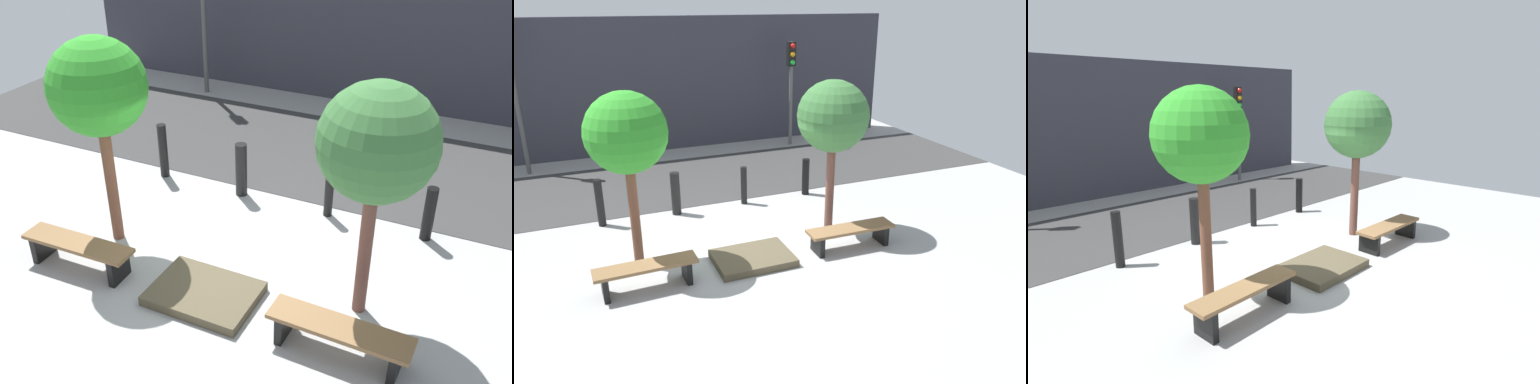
{
  "view_description": "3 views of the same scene",
  "coord_description": "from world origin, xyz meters",
  "views": [
    {
      "loc": [
        3.35,
        -5.96,
        5.33
      ],
      "look_at": [
        0.47,
        0.06,
        1.48
      ],
      "focal_mm": 40.0,
      "sensor_mm": 36.0,
      "label": 1
    },
    {
      "loc": [
        -2.94,
        -8.61,
        4.73
      ],
      "look_at": [
        0.32,
        -0.74,
        1.43
      ],
      "focal_mm": 35.0,
      "sensor_mm": 36.0,
      "label": 2
    },
    {
      "loc": [
        -5.41,
        -4.88,
        3.15
      ],
      "look_at": [
        -0.34,
        0.02,
        1.44
      ],
      "focal_mm": 28.0,
      "sensor_mm": 36.0,
      "label": 3
    }
  ],
  "objects": [
    {
      "name": "ground_plane",
      "position": [
        0.0,
        0.0,
        0.0
      ],
      "size": [
        18.0,
        18.0,
        0.0
      ],
      "primitive_type": "plane",
      "color": "#9A9A9A"
    },
    {
      "name": "road_strip",
      "position": [
        0.0,
        4.42,
        0.01
      ],
      "size": [
        18.0,
        3.95,
        0.01
      ],
      "primitive_type": "cube",
      "color": "#353535",
      "rests_on": "ground"
    },
    {
      "name": "building_facade",
      "position": [
        0.0,
        7.91,
        2.13
      ],
      "size": [
        16.2,
        0.5,
        4.25
      ],
      "primitive_type": "cube",
      "color": "#33333D",
      "rests_on": "ground"
    },
    {
      "name": "bench_left",
      "position": [
        -2.03,
        -0.84,
        0.34
      ],
      "size": [
        1.78,
        0.47,
        0.48
      ],
      "rotation": [
        0.0,
        0.0,
        0.03
      ],
      "color": "black",
      "rests_on": "ground"
    },
    {
      "name": "bench_right",
      "position": [
        2.03,
        -0.84,
        0.33
      ],
      "size": [
        1.82,
        0.5,
        0.45
      ],
      "rotation": [
        0.0,
        0.0,
        -0.03
      ],
      "color": "black",
      "rests_on": "ground"
    },
    {
      "name": "planter_bed",
      "position": [
        0.0,
        -0.64,
        0.07
      ],
      "size": [
        1.48,
        1.08,
        0.15
      ],
      "primitive_type": "cube",
      "color": "#4E4431",
      "rests_on": "ground"
    },
    {
      "name": "tree_behind_left_bench",
      "position": [
        -2.03,
        0.07,
        2.55
      ],
      "size": [
        1.45,
        1.45,
        3.31
      ],
      "color": "brown",
      "rests_on": "ground"
    },
    {
      "name": "tree_behind_right_bench",
      "position": [
        2.03,
        0.07,
        2.49
      ],
      "size": [
        1.47,
        1.47,
        3.26
      ],
      "color": "brown",
      "rests_on": "ground"
    },
    {
      "name": "bollard_far_left",
      "position": [
        -2.52,
        2.2,
        0.54
      ],
      "size": [
        0.17,
        0.17,
        1.08
      ],
      "primitive_type": "cylinder",
      "color": "black",
      "rests_on": "ground"
    },
    {
      "name": "bollard_left",
      "position": [
        -0.84,
        2.2,
        0.51
      ],
      "size": [
        0.21,
        0.21,
        1.02
      ],
      "primitive_type": "cylinder",
      "color": "black",
      "rests_on": "ground"
    },
    {
      "name": "bollard_center",
      "position": [
        0.84,
        2.2,
        0.47
      ],
      "size": [
        0.15,
        0.15,
        0.94
      ],
      "primitive_type": "cylinder",
      "color": "black",
      "rests_on": "ground"
    },
    {
      "name": "bollard_right",
      "position": [
        2.52,
        2.2,
        0.47
      ],
      "size": [
        0.18,
        0.18,
        0.94
      ],
      "primitive_type": "cylinder",
      "color": "black",
      "rests_on": "ground"
    },
    {
      "name": "traffic_light_mid_west",
      "position": [
        4.15,
        6.68,
        2.39
      ],
      "size": [
        0.28,
        0.27,
        3.45
      ],
      "color": "#585858",
      "rests_on": "ground"
    }
  ]
}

